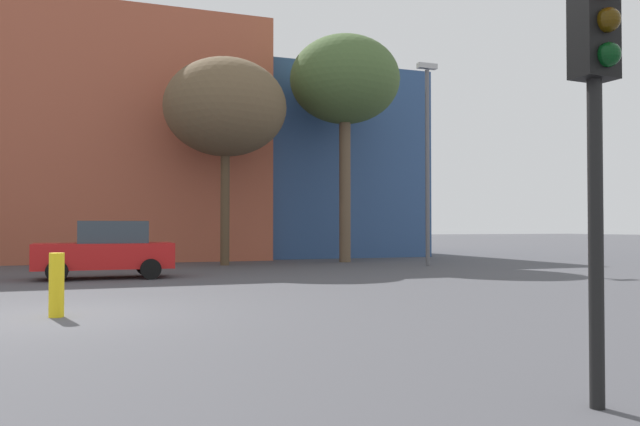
{
  "coord_description": "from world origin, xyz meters",
  "views": [
    {
      "loc": [
        0.52,
        -11.42,
        1.48
      ],
      "look_at": [
        7.45,
        7.34,
        1.92
      ],
      "focal_mm": 35.63,
      "sensor_mm": 36.0,
      "label": 1
    }
  ],
  "objects_px": {
    "bare_tree_1": "(345,82)",
    "parked_car_2": "(106,250)",
    "bare_tree_2": "(225,108)",
    "bollard_yellow_0": "(57,285)",
    "traffic_light_near_right": "(597,84)",
    "street_lamp": "(427,151)"
  },
  "relations": [
    {
      "from": "bare_tree_1",
      "to": "bare_tree_2",
      "type": "bearing_deg",
      "value": -174.67
    },
    {
      "from": "parked_car_2",
      "to": "bare_tree_1",
      "type": "xyz_separation_m",
      "value": [
        9.7,
        5.45,
        6.83
      ]
    },
    {
      "from": "traffic_light_near_right",
      "to": "bollard_yellow_0",
      "type": "distance_m",
      "value": 8.69
    },
    {
      "from": "bare_tree_1",
      "to": "parked_car_2",
      "type": "bearing_deg",
      "value": -150.66
    },
    {
      "from": "traffic_light_near_right",
      "to": "bollard_yellow_0",
      "type": "xyz_separation_m",
      "value": [
        -4.36,
        7.21,
        -2.12
      ]
    },
    {
      "from": "traffic_light_near_right",
      "to": "bare_tree_2",
      "type": "xyz_separation_m",
      "value": [
        1.13,
        20.18,
        3.45
      ]
    },
    {
      "from": "parked_car_2",
      "to": "bollard_yellow_0",
      "type": "distance_m",
      "value": 8.08
    },
    {
      "from": "parked_car_2",
      "to": "bare_tree_1",
      "type": "bearing_deg",
      "value": -150.66
    },
    {
      "from": "bare_tree_1",
      "to": "bollard_yellow_0",
      "type": "height_order",
      "value": "bare_tree_1"
    },
    {
      "from": "bollard_yellow_0",
      "to": "street_lamp",
      "type": "bearing_deg",
      "value": 38.38
    },
    {
      "from": "parked_car_2",
      "to": "bare_tree_2",
      "type": "xyz_separation_m",
      "value": [
        4.48,
        4.97,
        5.28
      ]
    },
    {
      "from": "parked_car_2",
      "to": "bollard_yellow_0",
      "type": "relative_size",
      "value": 3.62
    },
    {
      "from": "bare_tree_1",
      "to": "bare_tree_2",
      "type": "height_order",
      "value": "bare_tree_1"
    },
    {
      "from": "parked_car_2",
      "to": "street_lamp",
      "type": "relative_size",
      "value": 0.49
    },
    {
      "from": "street_lamp",
      "to": "bare_tree_1",
      "type": "bearing_deg",
      "value": 121.0
    },
    {
      "from": "parked_car_2",
      "to": "bare_tree_2",
      "type": "height_order",
      "value": "bare_tree_2"
    },
    {
      "from": "traffic_light_near_right",
      "to": "street_lamp",
      "type": "xyz_separation_m",
      "value": [
        8.37,
        17.29,
        1.77
      ]
    },
    {
      "from": "bollard_yellow_0",
      "to": "traffic_light_near_right",
      "type": "bearing_deg",
      "value": -58.83
    },
    {
      "from": "parked_car_2",
      "to": "street_lamp",
      "type": "height_order",
      "value": "street_lamp"
    },
    {
      "from": "traffic_light_near_right",
      "to": "bare_tree_1",
      "type": "bearing_deg",
      "value": 158.71
    },
    {
      "from": "bare_tree_2",
      "to": "bollard_yellow_0",
      "type": "bearing_deg",
      "value": -112.92
    },
    {
      "from": "bollard_yellow_0",
      "to": "street_lamp",
      "type": "distance_m",
      "value": 16.7
    }
  ]
}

